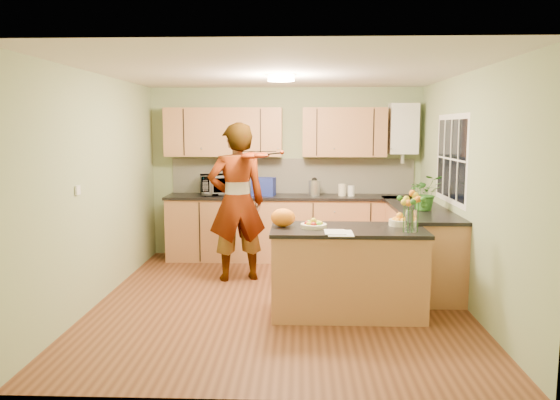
{
  "coord_description": "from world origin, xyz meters",
  "views": [
    {
      "loc": [
        0.22,
        -5.89,
        1.91
      ],
      "look_at": [
        -0.02,
        0.5,
        1.07
      ],
      "focal_mm": 35.0,
      "sensor_mm": 36.0,
      "label": 1
    }
  ],
  "objects": [
    {
      "name": "jar_cream",
      "position": [
        0.82,
        1.94,
        1.03
      ],
      "size": [
        0.13,
        0.13,
        0.17
      ],
      "primitive_type": "cylinder",
      "rotation": [
        0.0,
        0.0,
        0.24
      ],
      "color": "beige",
      "rests_on": "back_counter"
    },
    {
      "name": "splashback",
      "position": [
        0.1,
        2.23,
        1.2
      ],
      "size": [
        3.6,
        0.02,
        0.52
      ],
      "primitive_type": "cube",
      "color": "silver",
      "rests_on": "back_counter"
    },
    {
      "name": "ceiling",
      "position": [
        0.0,
        0.0,
        2.5
      ],
      "size": [
        4.0,
        4.5,
        0.02
      ],
      "primitive_type": "cube",
      "color": "silver",
      "rests_on": "wall_back"
    },
    {
      "name": "light_switch",
      "position": [
        -1.99,
        -0.6,
        1.3
      ],
      "size": [
        0.02,
        0.09,
        0.09
      ],
      "primitive_type": "cube",
      "color": "white",
      "rests_on": "wall_left"
    },
    {
      "name": "kettle",
      "position": [
        0.42,
        1.93,
        1.07
      ],
      "size": [
        0.16,
        0.16,
        0.31
      ],
      "rotation": [
        0.0,
        0.0,
        -0.35
      ],
      "color": "silver",
      "rests_on": "back_counter"
    },
    {
      "name": "back_counter",
      "position": [
        0.1,
        1.95,
        0.47
      ],
      "size": [
        3.64,
        0.62,
        0.94
      ],
      "color": "#BA784A",
      "rests_on": "floor"
    },
    {
      "name": "wall_back",
      "position": [
        0.0,
        2.25,
        1.25
      ],
      "size": [
        4.0,
        0.02,
        2.5
      ],
      "primitive_type": "cube",
      "color": "#9EAF7D",
      "rests_on": "floor"
    },
    {
      "name": "ceiling_lamp",
      "position": [
        0.0,
        0.3,
        2.46
      ],
      "size": [
        0.3,
        0.3,
        0.07
      ],
      "color": "#FFEABF",
      "rests_on": "ceiling"
    },
    {
      "name": "wall_front",
      "position": [
        0.0,
        -2.25,
        1.25
      ],
      "size": [
        4.0,
        0.02,
        2.5
      ],
      "primitive_type": "cube",
      "color": "#9EAF7D",
      "rests_on": "floor"
    },
    {
      "name": "wall_left",
      "position": [
        -2.0,
        0.0,
        1.25
      ],
      "size": [
        0.02,
        4.5,
        2.5
      ],
      "primitive_type": "cube",
      "color": "#9EAF7D",
      "rests_on": "floor"
    },
    {
      "name": "blue_box",
      "position": [
        -0.31,
        1.94,
        1.07
      ],
      "size": [
        0.36,
        0.29,
        0.26
      ],
      "primitive_type": "cube",
      "rotation": [
        0.0,
        0.0,
        -0.16
      ],
      "color": "navy",
      "rests_on": "back_counter"
    },
    {
      "name": "jar_white",
      "position": [
        0.95,
        1.92,
        1.02
      ],
      "size": [
        0.12,
        0.12,
        0.15
      ],
      "primitive_type": "cylinder",
      "rotation": [
        0.0,
        0.0,
        -0.2
      ],
      "color": "white",
      "rests_on": "back_counter"
    },
    {
      "name": "flower_vase",
      "position": [
        1.31,
        -0.57,
        1.22
      ],
      "size": [
        0.26,
        0.26,
        0.49
      ],
      "rotation": [
        0.0,
        0.0,
        0.21
      ],
      "color": "silver",
      "rests_on": "peninsula_island"
    },
    {
      "name": "violin",
      "position": [
        -0.37,
        0.62,
        1.58
      ],
      "size": [
        0.68,
        0.59,
        0.17
      ],
      "primitive_type": null,
      "rotation": [
        0.17,
        0.0,
        -0.61
      ],
      "color": "#491104",
      "rests_on": "violinist"
    },
    {
      "name": "boiler",
      "position": [
        1.7,
        2.09,
        1.9
      ],
      "size": [
        0.4,
        0.3,
        0.86
      ],
      "color": "white",
      "rests_on": "wall_back"
    },
    {
      "name": "papers",
      "position": [
        0.61,
        -0.69,
        0.9
      ],
      "size": [
        0.25,
        0.33,
        0.01
      ],
      "primitive_type": "cube",
      "color": "white",
      "rests_on": "peninsula_island"
    },
    {
      "name": "peninsula_island",
      "position": [
        0.71,
        -0.39,
        0.45
      ],
      "size": [
        1.57,
        0.8,
        0.9
      ],
      "color": "#BA784A",
      "rests_on": "floor"
    },
    {
      "name": "wall_right",
      "position": [
        2.0,
        0.0,
        1.25
      ],
      "size": [
        0.02,
        4.5,
        2.5
      ],
      "primitive_type": "cube",
      "color": "#9EAF7D",
      "rests_on": "floor"
    },
    {
      "name": "window_right",
      "position": [
        1.99,
        0.6,
        1.55
      ],
      "size": [
        0.01,
        1.3,
        1.05
      ],
      "color": "white",
      "rests_on": "wall_right"
    },
    {
      "name": "fruit_dish",
      "position": [
        0.36,
        -0.39,
        0.94
      ],
      "size": [
        0.27,
        0.27,
        0.09
      ],
      "color": "beige",
      "rests_on": "peninsula_island"
    },
    {
      "name": "violinist",
      "position": [
        -0.57,
        0.84,
        0.99
      ],
      "size": [
        0.83,
        0.66,
        1.98
      ],
      "primitive_type": "imported",
      "rotation": [
        0.0,
        0.0,
        3.44
      ],
      "color": "tan",
      "rests_on": "floor"
    },
    {
      "name": "orange_bag",
      "position": [
        0.04,
        -0.34,
        0.99
      ],
      "size": [
        0.29,
        0.26,
        0.19
      ],
      "primitive_type": "ellipsoid",
      "rotation": [
        0.0,
        0.0,
        0.22
      ],
      "color": "orange",
      "rests_on": "peninsula_island"
    },
    {
      "name": "potted_plant",
      "position": [
        1.7,
        0.58,
        1.15
      ],
      "size": [
        0.4,
        0.35,
        0.42
      ],
      "primitive_type": "imported",
      "rotation": [
        0.0,
        0.0,
        0.05
      ],
      "color": "#2C6923",
      "rests_on": "right_counter"
    },
    {
      "name": "floor",
      "position": [
        0.0,
        0.0,
        0.0
      ],
      "size": [
        4.5,
        4.5,
        0.0
      ],
      "primitive_type": "plane",
      "color": "#542B18",
      "rests_on": "ground"
    },
    {
      "name": "right_counter",
      "position": [
        1.7,
        0.85,
        0.47
      ],
      "size": [
        0.62,
        2.24,
        0.94
      ],
      "color": "#BA784A",
      "rests_on": "floor"
    },
    {
      "name": "microwave",
      "position": [
        -0.96,
        1.99,
        1.09
      ],
      "size": [
        0.61,
        0.48,
        0.3
      ],
      "primitive_type": "imported",
      "rotation": [
        0.0,
        0.0,
        0.24
      ],
      "color": "white",
      "rests_on": "back_counter"
    },
    {
      "name": "upper_cabinets",
      "position": [
        -0.18,
        2.08,
        1.85
      ],
      "size": [
        3.2,
        0.34,
        0.7
      ],
      "color": "#BA784A",
      "rests_on": "wall_back"
    },
    {
      "name": "orange_bowl",
      "position": [
        1.26,
        -0.24,
        0.95
      ],
      "size": [
        0.22,
        0.22,
        0.13
      ],
      "color": "beige",
      "rests_on": "peninsula_island"
    }
  ]
}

